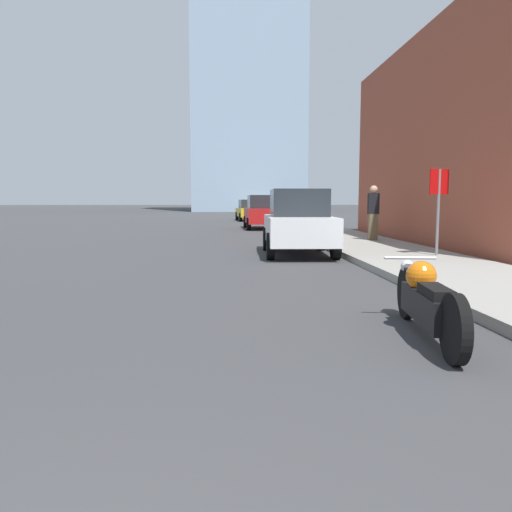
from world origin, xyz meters
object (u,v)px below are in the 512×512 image
parked_car_white (298,223)px  pedestrian (373,212)px  motorcycle (426,300)px  stop_sign (439,197)px  parked_car_yellow (250,210)px  parked_car_red (263,212)px

parked_car_white → pedestrian: 4.29m
motorcycle → parked_car_white: (-0.16, 8.37, 0.48)m
stop_sign → pedestrian: size_ratio=1.13×
stop_sign → pedestrian: stop_sign is taller
motorcycle → pedestrian: bearing=83.1°
parked_car_white → stop_sign: size_ratio=1.92×
motorcycle → parked_car_yellow: parked_car_yellow is taller
parked_car_yellow → pedestrian: size_ratio=2.50×
parked_car_red → stop_sign: 15.05m
motorcycle → parked_car_yellow: size_ratio=0.53×
stop_sign → parked_car_white: bearing=151.1°
parked_car_red → stop_sign: bearing=-79.1°
parked_car_white → pedestrian: size_ratio=2.17×
parked_car_yellow → parked_car_white: bearing=-93.6°
pedestrian → parked_car_red: bearing=106.8°
parked_car_red → stop_sign: size_ratio=2.12×
motorcycle → parked_car_red: 21.34m
motorcycle → stop_sign: stop_sign is taller
stop_sign → pedestrian: 4.82m
parked_car_white → parked_car_red: (0.02, 12.96, -0.00)m
motorcycle → stop_sign: (2.98, 6.64, 1.17)m
motorcycle → stop_sign: 7.37m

